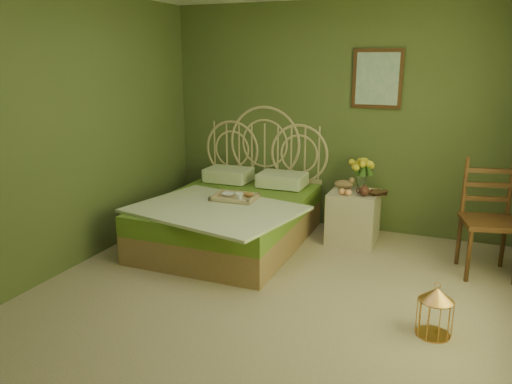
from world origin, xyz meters
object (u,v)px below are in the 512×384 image
at_px(chair, 491,211).
at_px(birdcage, 435,312).
at_px(bed, 233,214).
at_px(nightstand, 354,210).

relative_size(chair, birdcage, 2.86).
bearing_deg(birdcage, bed, 150.57).
relative_size(bed, chair, 2.09).
relative_size(bed, nightstand, 2.26).
height_order(nightstand, birdcage, nightstand).
bearing_deg(bed, nightstand, 21.73).
distance_m(nightstand, chair, 1.38).
bearing_deg(bed, birdcage, -29.43).
height_order(chair, birdcage, chair).
height_order(nightstand, chair, chair).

